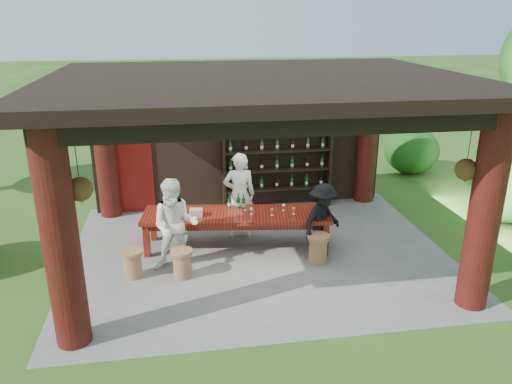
{
  "coord_description": "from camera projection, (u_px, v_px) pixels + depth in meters",
  "views": [
    {
      "loc": [
        -1.5,
        -8.91,
        4.55
      ],
      "look_at": [
        0.0,
        0.4,
        1.15
      ],
      "focal_mm": 35.0,
      "sensor_mm": 36.0,
      "label": 1
    }
  ],
  "objects": [
    {
      "name": "wine_shelf",
      "position": [
        277.0,
        161.0,
        12.04
      ],
      "size": [
        2.66,
        0.4,
        2.34
      ],
      "color": "black",
      "rests_on": "ground"
    },
    {
      "name": "host",
      "position": [
        239.0,
        195.0,
        10.51
      ],
      "size": [
        0.68,
        0.46,
        1.85
      ],
      "primitive_type": "imported",
      "rotation": [
        0.0,
        0.0,
        3.12
      ],
      "color": "white",
      "rests_on": "ground"
    },
    {
      "name": "table_bottles",
      "position": [
        237.0,
        201.0,
        10.23
      ],
      "size": [
        0.36,
        0.17,
        0.31
      ],
      "color": "#194C1E",
      "rests_on": "tasting_table"
    },
    {
      "name": "shrubs",
      "position": [
        349.0,
        200.0,
        11.29
      ],
      "size": [
        15.05,
        8.35,
        1.36
      ],
      "color": "#194C14",
      "rests_on": "ground"
    },
    {
      "name": "stool_near_left",
      "position": [
        182.0,
        263.0,
        9.01
      ],
      "size": [
        0.41,
        0.41,
        0.54
      ],
      "rotation": [
        0.0,
        0.0,
        -0.38
      ],
      "color": "#935D3B",
      "rests_on": "ground"
    },
    {
      "name": "guest_woman",
      "position": [
        175.0,
        225.0,
        9.11
      ],
      "size": [
        0.92,
        0.75,
        1.77
      ],
      "primitive_type": "imported",
      "rotation": [
        0.0,
        0.0,
        -0.1
      ],
      "color": "white",
      "rests_on": "ground"
    },
    {
      "name": "napkin_basket",
      "position": [
        196.0,
        212.0,
        9.87
      ],
      "size": [
        0.28,
        0.21,
        0.14
      ],
      "primitive_type": "cube",
      "rotation": [
        0.0,
        0.0,
        -0.14
      ],
      "color": "#BF6672",
      "rests_on": "tasting_table"
    },
    {
      "name": "pavilion",
      "position": [
        255.0,
        144.0,
        9.71
      ],
      "size": [
        7.5,
        6.0,
        3.6
      ],
      "color": "slate",
      "rests_on": "ground"
    },
    {
      "name": "ground",
      "position": [
        259.0,
        252.0,
        10.04
      ],
      "size": [
        90.0,
        90.0,
        0.0
      ],
      "primitive_type": "plane",
      "color": "#2D5119",
      "rests_on": "ground"
    },
    {
      "name": "stool_far_left",
      "position": [
        133.0,
        263.0,
        9.02
      ],
      "size": [
        0.4,
        0.4,
        0.53
      ],
      "rotation": [
        0.0,
        0.0,
        -0.29
      ],
      "color": "#935D3B",
      "rests_on": "ground"
    },
    {
      "name": "guest_man",
      "position": [
        322.0,
        220.0,
        9.71
      ],
      "size": [
        1.1,
        0.99,
        1.48
      ],
      "primitive_type": "imported",
      "rotation": [
        0.0,
        0.0,
        0.6
      ],
      "color": "black",
      "rests_on": "ground"
    },
    {
      "name": "trees",
      "position": [
        397.0,
        70.0,
        10.85
      ],
      "size": [
        20.76,
        10.17,
        4.8
      ],
      "color": "#3F2819",
      "rests_on": "ground"
    },
    {
      "name": "tasting_table",
      "position": [
        236.0,
        218.0,
        10.06
      ],
      "size": [
        3.85,
        1.47,
        0.75
      ],
      "rotation": [
        0.0,
        0.0,
        -0.14
      ],
      "color": "#58130C",
      "rests_on": "ground"
    },
    {
      "name": "stool_near_right",
      "position": [
        318.0,
        248.0,
        9.54
      ],
      "size": [
        0.43,
        0.43,
        0.57
      ],
      "rotation": [
        0.0,
        0.0,
        -0.17
      ],
      "color": "#935D3B",
      "rests_on": "ground"
    },
    {
      "name": "table_glasses",
      "position": [
        269.0,
        209.0,
        10.01
      ],
      "size": [
        1.0,
        0.43,
        0.15
      ],
      "color": "silver",
      "rests_on": "tasting_table"
    }
  ]
}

